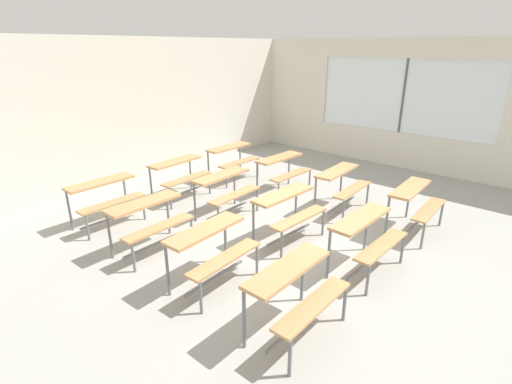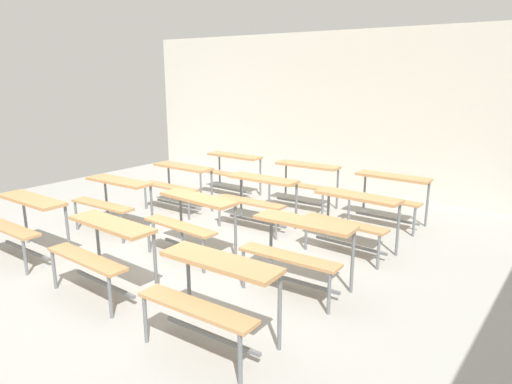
{
  "view_description": "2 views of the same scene",
  "coord_description": "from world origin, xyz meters",
  "views": [
    {
      "loc": [
        -4.22,
        -2.95,
        2.8
      ],
      "look_at": [
        0.06,
        0.8,
        0.63
      ],
      "focal_mm": 26.82,
      "sensor_mm": 36.0,
      "label": 1
    },
    {
      "loc": [
        4.01,
        -3.78,
        2.26
      ],
      "look_at": [
        0.25,
        1.24,
        0.63
      ],
      "focal_mm": 32.64,
      "sensor_mm": 36.0,
      "label": 2
    }
  ],
  "objects": [
    {
      "name": "desk_bench_r1c1",
      "position": [
        0.07,
        0.16,
        0.56
      ],
      "size": [
        1.13,
        0.65,
        0.74
      ],
      "rotation": [
        0.0,
        0.0,
        -0.05
      ],
      "color": "tan",
      "rests_on": "ground"
    },
    {
      "name": "desk_bench_r2c2",
      "position": [
        1.63,
        1.45,
        0.56
      ],
      "size": [
        1.12,
        0.63,
        0.74
      ],
      "rotation": [
        0.0,
        0.0,
        -0.03
      ],
      "color": "tan",
      "rests_on": "ground"
    },
    {
      "name": "desk_bench_r1c0",
      "position": [
        -1.49,
        0.15,
        0.56
      ],
      "size": [
        1.13,
        0.64,
        0.74
      ],
      "rotation": [
        0.0,
        0.0,
        0.05
      ],
      "color": "tan",
      "rests_on": "ground"
    },
    {
      "name": "wall_back",
      "position": [
        0.0,
        4.5,
        1.5
      ],
      "size": [
        10.0,
        0.12,
        3.0
      ],
      "primitive_type": "cube",
      "color": "silver",
      "rests_on": "ground"
    },
    {
      "name": "desk_bench_r0c0",
      "position": [
        -1.53,
        -1.12,
        0.56
      ],
      "size": [
        1.11,
        0.6,
        0.74
      ],
      "rotation": [
        0.0,
        0.0,
        0.01
      ],
      "color": "tan",
      "rests_on": "ground"
    },
    {
      "name": "ground",
      "position": [
        0.0,
        0.0,
        -0.03
      ],
      "size": [
        10.0,
        9.0,
        0.05
      ],
      "primitive_type": "cube",
      "color": "#9E9E99"
    },
    {
      "name": "desk_bench_r3c1",
      "position": [
        0.09,
        2.8,
        0.56
      ],
      "size": [
        1.13,
        0.65,
        0.74
      ],
      "rotation": [
        0.0,
        0.0,
        0.05
      ],
      "color": "tan",
      "rests_on": "ground"
    },
    {
      "name": "desk_bench_r0c2",
      "position": [
        1.62,
        -1.18,
        0.56
      ],
      "size": [
        1.12,
        0.64,
        0.74
      ],
      "rotation": [
        0.0,
        0.0,
        0.04
      ],
      "color": "tan",
      "rests_on": "ground"
    },
    {
      "name": "desk_bench_r2c1",
      "position": [
        0.08,
        1.52,
        0.56
      ],
      "size": [
        1.12,
        0.63,
        0.74
      ],
      "rotation": [
        0.0,
        0.0,
        0.04
      ],
      "color": "tan",
      "rests_on": "ground"
    },
    {
      "name": "desk_bench_r3c0",
      "position": [
        -1.47,
        2.76,
        0.56
      ],
      "size": [
        1.1,
        0.6,
        0.74
      ],
      "rotation": [
        0.0,
        0.0,
        0.01
      ],
      "color": "tan",
      "rests_on": "ground"
    },
    {
      "name": "desk_bench_r2c0",
      "position": [
        -1.5,
        1.45,
        0.56
      ],
      "size": [
        1.11,
        0.61,
        0.74
      ],
      "rotation": [
        0.0,
        0.0,
        0.02
      ],
      "color": "tan",
      "rests_on": "ground"
    },
    {
      "name": "desk_bench_r3c2",
      "position": [
        1.57,
        2.81,
        0.56
      ],
      "size": [
        1.1,
        0.59,
        0.74
      ],
      "rotation": [
        0.0,
        0.0,
        0.0
      ],
      "color": "tan",
      "rests_on": "ground"
    },
    {
      "name": "desk_bench_r0c1",
      "position": [
        0.05,
        -1.12,
        0.56
      ],
      "size": [
        1.11,
        0.61,
        0.74
      ],
      "rotation": [
        0.0,
        0.0,
        -0.02
      ],
      "color": "tan",
      "rests_on": "ground"
    },
    {
      "name": "desk_bench_r1c2",
      "position": [
        1.64,
        0.14,
        0.56
      ],
      "size": [
        1.13,
        0.64,
        0.74
      ],
      "rotation": [
        0.0,
        0.0,
        0.05
      ],
      "color": "tan",
      "rests_on": "ground"
    }
  ]
}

